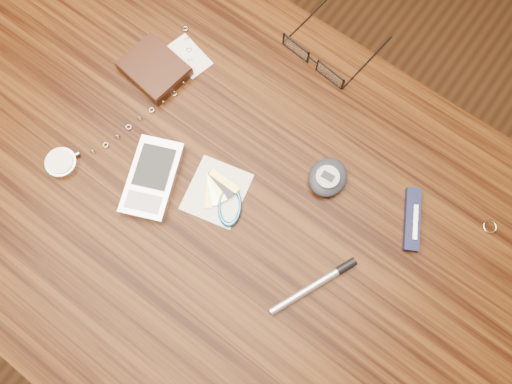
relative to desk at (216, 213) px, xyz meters
The scene contains 11 objects.
ground 0.65m from the desk, ahead, with size 3.80×3.80×0.00m, color #472814.
desk is the anchor object (origin of this frame).
wallet_and_card 0.26m from the desk, 150.83° to the left, with size 0.12×0.13×0.02m.
eyeglasses 0.30m from the desk, 90.87° to the left, with size 0.14×0.14×0.03m.
gold_ring 0.42m from the desk, 30.13° to the left, with size 0.02×0.02×0.00m, color tan.
pocket_watch 0.25m from the desk, 158.18° to the right, with size 0.09×0.33×0.01m.
pda_phone 0.14m from the desk, 159.49° to the right, with size 0.11×0.14×0.02m.
pedometer 0.21m from the desk, 45.23° to the left, with size 0.06×0.07×0.03m.
notepad_keys 0.11m from the desk, 24.79° to the left, with size 0.12×0.11×0.01m.
pocket_knife 0.32m from the desk, 29.54° to the left, with size 0.06×0.09×0.01m.
silver_pen 0.23m from the desk, ahead, with size 0.07×0.13×0.01m.
Camera 1 is at (0.18, -0.13, 1.46)m, focal length 35.00 mm.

